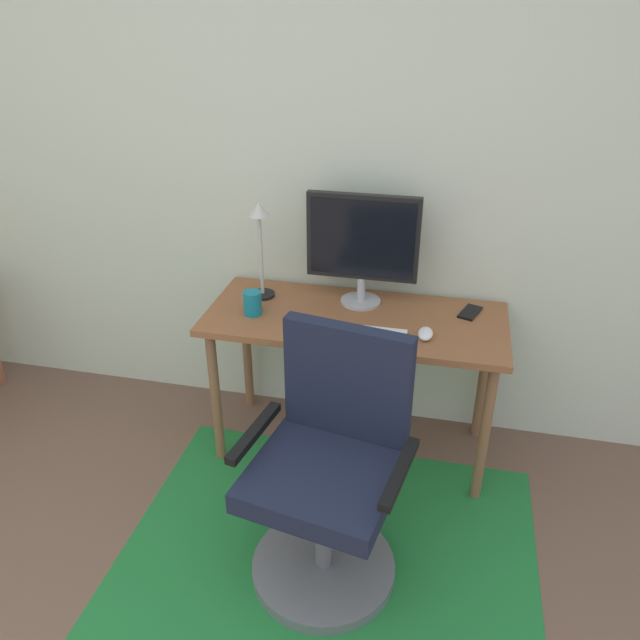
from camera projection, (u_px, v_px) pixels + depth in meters
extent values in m
cube|color=silver|center=(298.00, 156.00, 2.75)|extent=(6.00, 0.10, 2.60)
cube|color=#207533|center=(329.00, 550.00, 2.43)|extent=(1.60, 1.25, 0.01)
cube|color=brown|center=(355.00, 319.00, 2.67)|extent=(1.30, 0.56, 0.03)
cylinder|color=brown|center=(216.00, 398.00, 2.76)|extent=(0.04, 0.04, 0.68)
cylinder|color=brown|center=(484.00, 434.00, 2.54)|extent=(0.04, 0.04, 0.68)
cylinder|color=brown|center=(247.00, 349.00, 3.14)|extent=(0.04, 0.04, 0.68)
cylinder|color=brown|center=(483.00, 377.00, 2.91)|extent=(0.04, 0.04, 0.68)
cylinder|color=#B2B2B7|center=(361.00, 301.00, 2.78)|extent=(0.18, 0.18, 0.01)
cylinder|color=#B2B2B7|center=(361.00, 289.00, 2.75)|extent=(0.04, 0.04, 0.11)
cube|color=black|center=(363.00, 237.00, 2.63)|extent=(0.49, 0.04, 0.38)
cube|color=black|center=(362.00, 239.00, 2.62)|extent=(0.45, 0.00, 0.34)
cube|color=white|center=(353.00, 334.00, 2.51)|extent=(0.43, 0.13, 0.02)
ellipsoid|color=white|center=(425.00, 334.00, 2.49)|extent=(0.06, 0.10, 0.03)
cylinder|color=#14778C|center=(252.00, 303.00, 2.66)|extent=(0.08, 0.08, 0.11)
cube|color=black|center=(470.00, 312.00, 2.68)|extent=(0.11, 0.15, 0.01)
cylinder|color=black|center=(263.00, 294.00, 2.83)|extent=(0.11, 0.11, 0.01)
cylinder|color=beige|center=(261.00, 256.00, 2.74)|extent=(0.02, 0.02, 0.37)
cone|color=beige|center=(259.00, 209.00, 2.64)|extent=(0.09, 0.09, 0.06)
cylinder|color=slate|center=(323.00, 567.00, 2.33)|extent=(0.54, 0.54, 0.05)
cylinder|color=slate|center=(324.00, 525.00, 2.23)|extent=(0.06, 0.06, 0.39)
cube|color=#191E33|center=(324.00, 476.00, 2.12)|extent=(0.57, 0.57, 0.08)
cube|color=#191E33|center=(347.00, 381.00, 2.17)|extent=(0.47, 0.14, 0.44)
cube|color=black|center=(254.00, 432.00, 2.16)|extent=(0.10, 0.34, 0.03)
cube|color=black|center=(400.00, 473.00, 1.98)|extent=(0.10, 0.34, 0.03)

